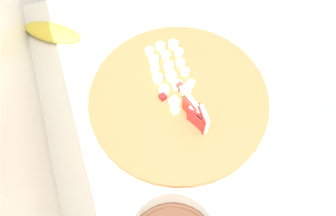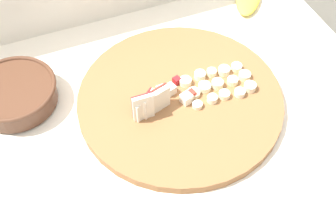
# 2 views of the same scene
# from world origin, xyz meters

# --- Properties ---
(ground) EXTENTS (10.00, 10.00, 0.00)m
(ground) POSITION_xyz_m (0.00, 0.00, 0.00)
(ground) COLOR gray
(tiled_countertop) EXTENTS (1.11, 0.72, 0.92)m
(tiled_countertop) POSITION_xyz_m (0.00, -0.00, 0.46)
(tiled_countertop) COLOR silver
(tiled_countertop) RESTS_ON ground
(tile_backsplash) EXTENTS (2.40, 0.04, 1.28)m
(tile_backsplash) POSITION_xyz_m (0.00, 0.38, 0.64)
(tile_backsplash) COLOR silver
(tile_backsplash) RESTS_ON ground
(cutting_board) EXTENTS (0.46, 0.46, 0.02)m
(cutting_board) POSITION_xyz_m (0.09, 0.03, 0.93)
(cutting_board) COLOR brown
(cutting_board) RESTS_ON tiled_countertop
(apple_wedge_fan) EXTENTS (0.09, 0.04, 0.07)m
(apple_wedge_fan) POSITION_xyz_m (0.01, 0.01, 0.97)
(apple_wedge_fan) COLOR #A32323
(apple_wedge_fan) RESTS_ON cutting_board
(apple_dice_pile) EXTENTS (0.08, 0.08, 0.02)m
(apple_dice_pile) POSITION_xyz_m (0.09, 0.03, 0.95)
(apple_dice_pile) COLOR white
(apple_dice_pile) RESTS_ON cutting_board
(banana_slice_rows) EXTENTS (0.16, 0.10, 0.02)m
(banana_slice_rows) POSITION_xyz_m (0.19, 0.02, 0.94)
(banana_slice_rows) COLOR beige
(banana_slice_rows) RESTS_ON cutting_board
(banana_peel) EXTENTS (0.15, 0.18, 0.02)m
(banana_peel) POSITION_xyz_m (0.41, 0.29, 0.93)
(banana_peel) COLOR gold
(banana_peel) RESTS_ON tiled_countertop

